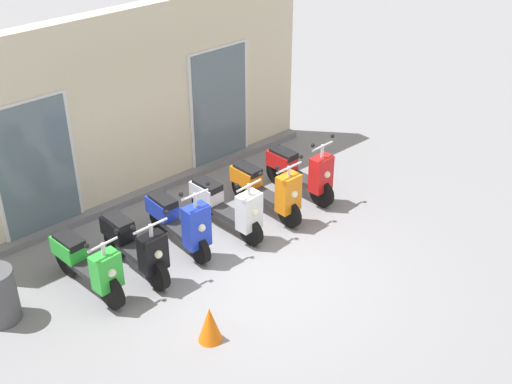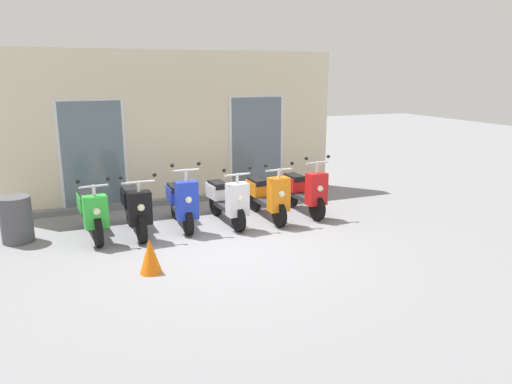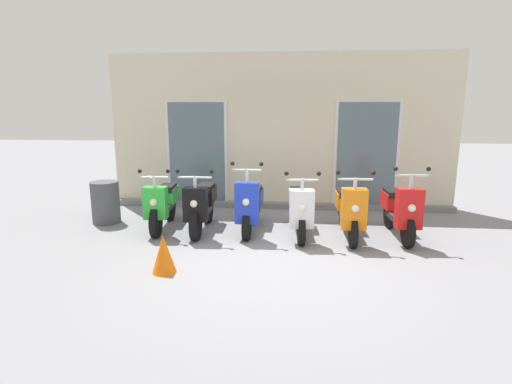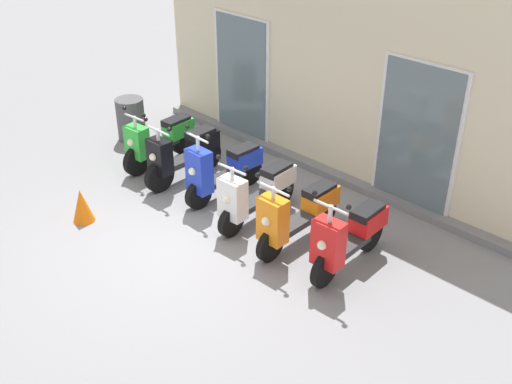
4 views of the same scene
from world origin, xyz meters
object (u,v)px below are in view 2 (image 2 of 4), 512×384
Objects in this scene: scooter_black at (135,208)px; trash_bin at (16,220)px; scooter_green at (91,212)px; scooter_white at (227,199)px; scooter_orange at (267,195)px; scooter_red at (304,190)px; traffic_cone at (150,256)px; scooter_blue at (181,202)px.

trash_bin is at bearing 169.94° from scooter_black.
scooter_green is 0.74m from scooter_black.
scooter_green is at bearing 177.04° from scooter_white.
scooter_red is at bearing 2.66° from scooter_orange.
scooter_orange is at bearing -1.81° from scooter_black.
scooter_white is 3.66m from trash_bin.
scooter_red is at bearing -4.14° from trash_bin.
scooter_red is (4.10, -0.13, 0.03)m from scooter_green.
scooter_green is at bearing 108.40° from traffic_cone.
scooter_red is at bearing -1.84° from scooter_green.
scooter_orange is at bearing -177.34° from scooter_red.
scooter_blue is 2.81m from trash_bin.
scooter_white reaches higher than scooter_green.
traffic_cone is (-0.95, -1.93, -0.22)m from scooter_blue.
traffic_cone is (-2.62, -1.77, -0.23)m from scooter_orange.
scooter_red is at bearing 27.60° from traffic_cone.
scooter_red is (0.84, 0.04, 0.01)m from scooter_orange.
scooter_orange is at bearing -3.07° from scooter_white.
scooter_black is (0.73, -0.09, 0.01)m from scooter_green.
scooter_blue is (0.86, 0.08, 0.01)m from scooter_black.
scooter_blue is 1.68m from scooter_orange.
scooter_green is at bearing -11.88° from trash_bin.
traffic_cone is at bearing -92.73° from scooter_black.
scooter_orange is 3.12× the size of traffic_cone.
scooter_blue is 1.93× the size of trash_bin.
scooter_black is 3.01× the size of traffic_cone.
scooter_blue is 2.16m from traffic_cone.
trash_bin is at bearing 168.12° from scooter_green.
scooter_blue is at bearing -0.48° from scooter_green.
scooter_orange is 3.17m from traffic_cone.
scooter_blue is 0.94× the size of scooter_orange.
scooter_green is 1.23m from trash_bin.
scooter_green is 3.27m from scooter_orange.
scooter_white is (2.44, -0.13, 0.01)m from scooter_green.
scooter_red is (3.37, -0.04, 0.02)m from scooter_black.
scooter_black is 1.86m from traffic_cone.
scooter_white is at bearing -7.59° from scooter_blue.
scooter_orange reaches higher than trash_bin.
scooter_blue is 2.93× the size of traffic_cone.
scooter_blue reaches higher than scooter_red.
scooter_blue is 0.96× the size of scooter_white.
scooter_black is at bearing 179.30° from scooter_red.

